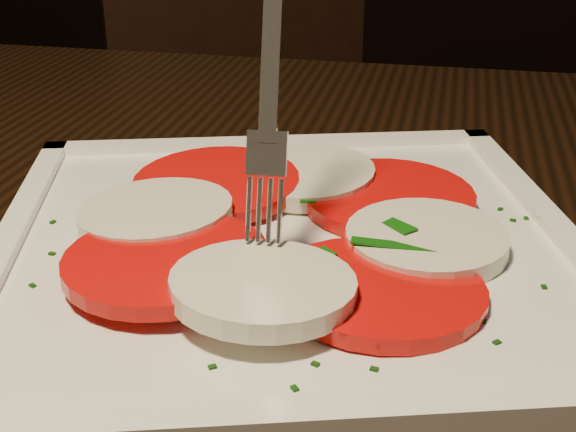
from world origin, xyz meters
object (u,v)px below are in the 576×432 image
chair (257,145)px  fork (274,54)px  plate (288,253)px  table (323,348)px

chair → fork: bearing=-105.1°
chair → plate: size_ratio=2.90×
chair → plate: bearing=-104.6°
fork → plate: bearing=33.9°
plate → fork: (-0.01, -0.00, 0.11)m
chair → fork: fork is taller
chair → plate: 0.83m
plate → chair: bearing=99.8°
chair → fork: size_ratio=5.39×
table → plate: 0.13m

